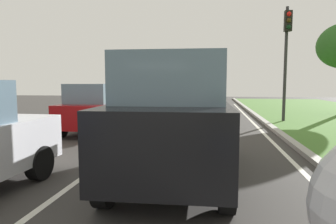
% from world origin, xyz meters
% --- Properties ---
extents(ground_plane, '(60.00, 60.00, 0.00)m').
position_xyz_m(ground_plane, '(0.00, 14.00, 0.00)').
color(ground_plane, '#383533').
extents(lane_line_center, '(0.12, 32.00, 0.01)m').
position_xyz_m(lane_line_center, '(-0.70, 14.00, 0.00)').
color(lane_line_center, silver).
rests_on(lane_line_center, ground).
extents(lane_line_right_edge, '(0.12, 32.00, 0.01)m').
position_xyz_m(lane_line_right_edge, '(3.60, 14.00, 0.00)').
color(lane_line_right_edge, silver).
rests_on(lane_line_right_edge, ground).
extents(curb_right, '(0.24, 48.00, 0.12)m').
position_xyz_m(curb_right, '(4.10, 14.00, 0.06)').
color(curb_right, '#9E9B93').
rests_on(curb_right, ground).
extents(car_suv_ahead, '(2.08, 4.55, 2.28)m').
position_xyz_m(car_suv_ahead, '(1.04, 9.34, 1.17)').
color(car_suv_ahead, black).
rests_on(car_suv_ahead, ground).
extents(car_hatchback_far, '(1.82, 3.75, 1.78)m').
position_xyz_m(car_hatchback_far, '(-2.46, 14.18, 0.88)').
color(car_hatchback_far, maroon).
rests_on(car_hatchback_far, ground).
extents(traffic_light_near_right, '(0.32, 0.50, 5.22)m').
position_xyz_m(traffic_light_near_right, '(5.02, 18.05, 3.54)').
color(traffic_light_near_right, '#2D2D2D').
rests_on(traffic_light_near_right, ground).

